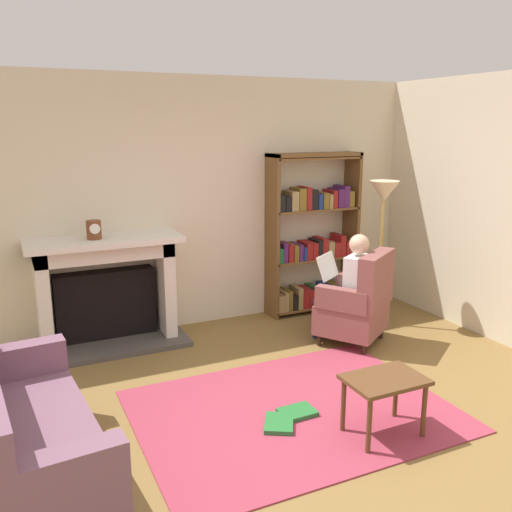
{
  "coord_description": "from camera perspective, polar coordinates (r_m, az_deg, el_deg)",
  "views": [
    {
      "loc": [
        -1.9,
        -3.09,
        2.19
      ],
      "look_at": [
        0.1,
        1.2,
        1.05
      ],
      "focal_mm": 38.26,
      "sensor_mm": 36.0,
      "label": 1
    }
  ],
  "objects": [
    {
      "name": "ground",
      "position": [
        4.23,
        5.94,
        -17.67
      ],
      "size": [
        14.0,
        14.0,
        0.0
      ],
      "primitive_type": "plane",
      "color": "olive"
    },
    {
      "name": "back_wall",
      "position": [
        6.01,
        -6.35,
        5.42
      ],
      "size": [
        5.6,
        0.1,
        2.7
      ],
      "primitive_type": "cube",
      "color": "beige",
      "rests_on": "ground"
    },
    {
      "name": "side_wall_right",
      "position": [
        6.34,
        21.25,
        5.01
      ],
      "size": [
        0.1,
        5.2,
        2.7
      ],
      "primitive_type": "cube",
      "color": "beige",
      "rests_on": "ground"
    },
    {
      "name": "area_rug",
      "position": [
        4.45,
        3.88,
        -15.84
      ],
      "size": [
        2.4,
        1.8,
        0.01
      ],
      "primitive_type": "cube",
      "color": "#9E3549",
      "rests_on": "ground"
    },
    {
      "name": "fireplace",
      "position": [
        5.68,
        -15.4,
        -3.28
      ],
      "size": [
        1.51,
        0.64,
        1.13
      ],
      "color": "#4C4742",
      "rests_on": "ground"
    },
    {
      "name": "mantel_clock",
      "position": [
        5.43,
        -16.58,
        2.64
      ],
      "size": [
        0.14,
        0.14,
        0.18
      ],
      "color": "brown",
      "rests_on": "fireplace"
    },
    {
      "name": "bookshelf",
      "position": [
        6.46,
        5.95,
        1.8
      ],
      "size": [
        1.11,
        0.32,
        1.88
      ],
      "color": "brown",
      "rests_on": "ground"
    },
    {
      "name": "armchair_reading",
      "position": [
        5.65,
        10.64,
        -4.91
      ],
      "size": [
        0.88,
        0.87,
        0.97
      ],
      "rotation": [
        0.0,
        0.0,
        3.74
      ],
      "color": "#331E14",
      "rests_on": "ground"
    },
    {
      "name": "seated_reader",
      "position": [
        5.63,
        9.6,
        -2.83
      ],
      "size": [
        0.55,
        0.59,
        1.14
      ],
      "rotation": [
        0.0,
        0.0,
        3.74
      ],
      "color": "white",
      "rests_on": "ground"
    },
    {
      "name": "sofa_floral",
      "position": [
        3.78,
        -23.09,
        -17.26
      ],
      "size": [
        0.87,
        1.76,
        0.85
      ],
      "rotation": [
        0.0,
        0.0,
        1.66
      ],
      "color": "#775165",
      "rests_on": "ground"
    },
    {
      "name": "side_table",
      "position": [
        4.09,
        13.29,
        -13.16
      ],
      "size": [
        0.56,
        0.39,
        0.45
      ],
      "color": "brown",
      "rests_on": "ground"
    },
    {
      "name": "scattered_books",
      "position": [
        4.31,
        3.34,
        -16.54
      ],
      "size": [
        0.5,
        0.36,
        0.03
      ],
      "color": "#267233",
      "rests_on": "area_rug"
    },
    {
      "name": "floor_lamp",
      "position": [
        6.05,
        13.18,
        5.31
      ],
      "size": [
        0.32,
        0.32,
        1.61
      ],
      "color": "#B7933F",
      "rests_on": "ground"
    }
  ]
}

